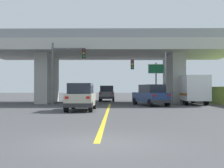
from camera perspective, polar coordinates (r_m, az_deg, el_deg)
The scene contains 10 objects.
ground at distance 32.42m, azimuth -0.33°, elevation -3.85°, with size 160.00×160.00×0.00m, color #424244.
overpass_bridge at distance 32.60m, azimuth -0.33°, elevation 5.71°, with size 28.62×10.29×7.58m.
lane_divider_stripe at distance 19.17m, azimuth -1.01°, elevation -5.82°, with size 0.20×21.73×0.01m, color yellow.
suv_lead at distance 20.86m, azimuth -6.34°, elevation -2.65°, with size 1.95×4.49×2.02m.
suv_crossing at distance 26.97m, azimuth 7.95°, elevation -2.26°, with size 3.28×5.17×2.02m.
box_truck at distance 30.36m, azimuth 15.79°, elevation -1.06°, with size 2.33×6.68×2.94m.
sedan_oncoming at distance 36.61m, azimuth -1.03°, elevation -1.93°, with size 1.95×4.75×2.02m.
traffic_signal_nearside at distance 27.41m, azimuth 8.39°, elevation 2.54°, with size 3.48×0.36×5.19m.
traffic_signal_farside at distance 27.11m, azimuth -9.96°, elevation 3.85°, with size 3.25×0.36×6.05m.
highway_sign at distance 30.81m, azimuth 9.02°, elevation 2.19°, with size 1.74×0.17×4.48m.
Camera 1 is at (0.54, -8.22, 1.62)m, focal length 44.62 mm.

